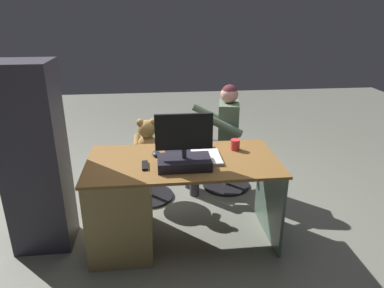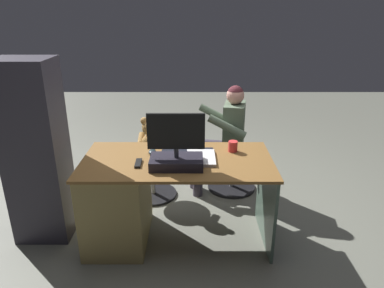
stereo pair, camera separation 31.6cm
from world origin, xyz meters
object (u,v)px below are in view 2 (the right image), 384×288
office_chair_teddy (153,171)px  person (225,131)px  computer_mouse (152,152)px  teddy_bear (151,138)px  tv_remote (138,163)px  keyboard (188,152)px  monitor (176,153)px  desk (129,197)px  cup (233,146)px  visitor_chair (232,165)px

office_chair_teddy → person: size_ratio=0.43×
computer_mouse → teddy_bear: teddy_bear is taller
tv_remote → person: person is taller
computer_mouse → keyboard: bearing=-175.5°
monitor → keyboard: (-0.08, -0.26, -0.10)m
desk → computer_mouse: computer_mouse is taller
keyboard → cup: cup is taller
person → computer_mouse: bearing=49.2°
office_chair_teddy → visitor_chair: size_ratio=0.94×
keyboard → teddy_bear: (0.36, -0.61, -0.10)m
tv_remote → teddy_bear: bearing=-92.1°
cup → teddy_bear: bearing=-37.8°
keyboard → person: person is taller
keyboard → office_chair_teddy: keyboard is taller
tv_remote → person: (-0.74, -0.96, -0.08)m
cup → office_chair_teddy: cup is taller
cup → visitor_chair: size_ratio=0.17×
cup → person: bearing=-89.9°
monitor → visitor_chair: (-0.55, -1.01, -0.57)m
keyboard → visitor_chair: 1.00m
office_chair_teddy → teddy_bear: teddy_bear is taller
teddy_bear → office_chair_teddy: bearing=90.0°
keyboard → computer_mouse: 0.29m
computer_mouse → cup: cup is taller
tv_remote → teddy_bear: teddy_bear is taller
teddy_bear → person: bearing=-170.0°
teddy_bear → computer_mouse: bearing=97.2°
teddy_bear → person: (-0.73, -0.13, 0.02)m
monitor → desk: bearing=-18.2°
desk → office_chair_teddy: 0.74m
desk → person: (-0.85, -0.87, 0.27)m
monitor → person: bearing=-114.5°
person → visitor_chair: bearing=-169.0°
tv_remote → office_chair_teddy: 0.94m
monitor → computer_mouse: monitor is taller
monitor → person: size_ratio=0.37×
computer_mouse → office_chair_teddy: bearing=-82.6°
desk → visitor_chair: desk is taller
keyboard → person: (-0.37, -0.73, -0.08)m
monitor → teddy_bear: size_ratio=1.08×
office_chair_teddy → person: 0.84m
teddy_bear → visitor_chair: bearing=-169.9°
monitor → person: (-0.45, -0.99, -0.18)m
desk → tv_remote: size_ratio=9.92×
monitor → office_chair_teddy: bearing=-71.8°
keyboard → office_chair_teddy: (0.36, -0.59, -0.46)m
desk → visitor_chair: size_ratio=2.93×
office_chair_teddy → visitor_chair: bearing=-169.0°
desk → monitor: monitor is taller
monitor → tv_remote: 0.31m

